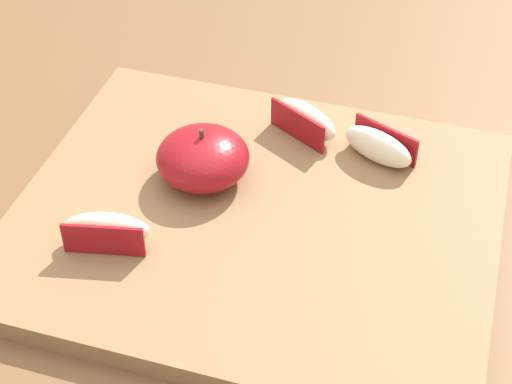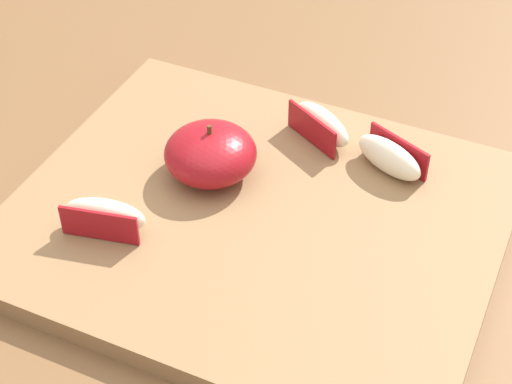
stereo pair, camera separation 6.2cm
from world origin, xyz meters
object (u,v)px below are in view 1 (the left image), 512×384
(apple_wedge_near_knife, at_px, (379,146))
(apple_wedge_back, at_px, (106,230))
(apple_half_skin_up, at_px, (203,158))
(apple_wedge_left, at_px, (306,120))
(cutting_board, at_px, (256,220))

(apple_wedge_near_knife, height_order, apple_wedge_back, same)
(apple_half_skin_up, height_order, apple_wedge_left, apple_half_skin_up)
(apple_wedge_left, bearing_deg, apple_wedge_back, -121.74)
(apple_wedge_near_knife, bearing_deg, apple_half_skin_up, -154.01)
(apple_wedge_near_knife, relative_size, apple_wedge_back, 1.00)
(cutting_board, relative_size, apple_wedge_near_knife, 5.57)
(cutting_board, height_order, apple_half_skin_up, apple_half_skin_up)
(apple_wedge_back, bearing_deg, apple_half_skin_up, 65.14)
(cutting_board, bearing_deg, apple_half_skin_up, 152.86)
(apple_half_skin_up, relative_size, apple_wedge_left, 1.14)
(apple_wedge_near_knife, bearing_deg, cutting_board, -130.83)
(cutting_board, xyz_separation_m, apple_wedge_near_knife, (0.08, 0.09, 0.02))
(apple_wedge_back, xyz_separation_m, apple_wedge_left, (0.11, 0.17, 0.00))
(apple_wedge_back, height_order, apple_wedge_left, same)
(apple_half_skin_up, height_order, apple_wedge_near_knife, apple_half_skin_up)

